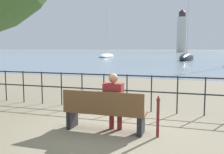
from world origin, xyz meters
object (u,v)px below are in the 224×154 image
Objects in this scene: sailboat_0 at (107,56)px; harbor_lighthouse at (182,33)px; closed_umbrella at (158,114)px; sailboat_1 at (187,58)px; seated_person_left at (114,100)px; park_bench at (104,112)px.

harbor_lighthouse is at bearing 76.68° from sailboat_0.
sailboat_1 is (-0.00, 36.42, -0.10)m from closed_umbrella.
park_bench is at bearing -158.58° from seated_person_left.
seated_person_left is 0.12× the size of sailboat_0.
sailboat_0 is 0.85× the size of sailboat_1.
sailboat_0 reaches higher than closed_umbrella.
harbor_lighthouse is at bearing 91.43° from seated_person_left.
sailboat_0 is at bearing 158.83° from sailboat_1.
seated_person_left is 128.09m from harbor_lighthouse.
sailboat_0 is 83.52m from harbor_lighthouse.
harbor_lighthouse is (-3.20, 127.71, 9.37)m from seated_person_left.
park_bench reaches higher than closed_umbrella.
park_bench is 0.16× the size of sailboat_0.
park_bench is 1.15m from closed_umbrella.
closed_umbrella is 0.04× the size of harbor_lighthouse.
sailboat_0 reaches higher than park_bench.
closed_umbrella is (1.15, -0.01, 0.05)m from park_bench.
harbor_lighthouse reaches higher than sailboat_0.
sailboat_0 is (-15.46, 45.78, -0.15)m from park_bench.
park_bench is 0.33m from seated_person_left.
seated_person_left is 0.06× the size of harbor_lighthouse.
harbor_lighthouse is at bearing 100.86° from sailboat_1.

